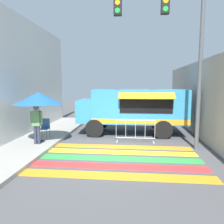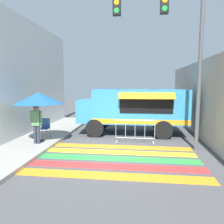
% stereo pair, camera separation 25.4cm
% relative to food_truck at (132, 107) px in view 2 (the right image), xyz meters
% --- Properties ---
extents(ground_plane, '(60.00, 60.00, 0.00)m').
position_rel_food_truck_xyz_m(ground_plane, '(-0.62, -3.62, -1.47)').
color(ground_plane, '#4C4C4F').
extents(concrete_wall_right, '(0.20, 16.00, 3.87)m').
position_rel_food_truck_xyz_m(concrete_wall_right, '(3.50, -0.62, 0.47)').
color(concrete_wall_right, '#A39E93').
rests_on(concrete_wall_right, ground_plane).
extents(crosswalk_painted, '(6.40, 3.60, 0.01)m').
position_rel_food_truck_xyz_m(crosswalk_painted, '(-0.62, -4.22, -1.46)').
color(crosswalk_painted, orange).
rests_on(crosswalk_painted, ground_plane).
extents(food_truck, '(5.71, 2.76, 2.42)m').
position_rel_food_truck_xyz_m(food_truck, '(0.00, 0.00, 0.00)').
color(food_truck, '#338CBF').
rests_on(food_truck, ground_plane).
extents(traffic_signal_pole, '(4.31, 0.29, 6.78)m').
position_rel_food_truck_xyz_m(traffic_signal_pole, '(1.44, -2.70, 3.40)').
color(traffic_signal_pole, '#515456').
rests_on(traffic_signal_pole, ground_plane).
extents(patio_umbrella, '(2.10, 2.10, 2.20)m').
position_rel_food_truck_xyz_m(patio_umbrella, '(-3.98, -2.77, 0.62)').
color(patio_umbrella, black).
rests_on(patio_umbrella, sidewalk_left).
extents(folding_chair, '(0.41, 0.41, 0.95)m').
position_rel_food_truck_xyz_m(folding_chair, '(-4.02, -2.13, -0.75)').
color(folding_chair, '#4C4C51').
rests_on(folding_chair, sidewalk_left).
extents(vendor_person, '(0.53, 0.22, 1.68)m').
position_rel_food_truck_xyz_m(vendor_person, '(-3.97, -3.08, -0.36)').
color(vendor_person, '#2D3347').
rests_on(vendor_person, sidewalk_left).
extents(barricade_front, '(1.83, 0.44, 1.05)m').
position_rel_food_truck_xyz_m(barricade_front, '(0.22, -1.80, -0.95)').
color(barricade_front, '#B7BABF').
rests_on(barricade_front, ground_plane).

